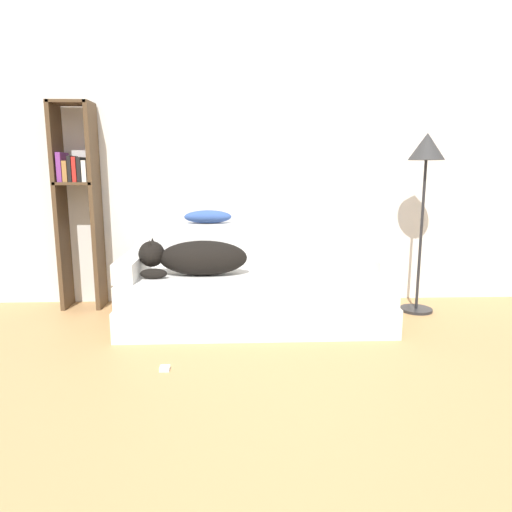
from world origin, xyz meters
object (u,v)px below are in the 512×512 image
at_px(bookshelf, 77,195).
at_px(floor_lamp, 426,164).
at_px(laptop, 281,274).
at_px(throw_pillow, 208,217).
at_px(dog, 194,258).
at_px(couch, 255,298).
at_px(power_adapter, 165,368).

bearing_deg(bookshelf, floor_lamp, -4.94).
xyz_separation_m(laptop, floor_lamp, (1.20, 0.31, 0.83)).
relative_size(throw_pillow, bookshelf, 0.23).
distance_m(dog, floor_lamp, 2.01).
relative_size(couch, power_adapter, 34.09).
bearing_deg(bookshelf, throw_pillow, -3.82).
distance_m(laptop, throw_pillow, 0.86).
bearing_deg(laptop, power_adapter, -150.41).
relative_size(couch, bookshelf, 1.17).
relative_size(dog, throw_pillow, 2.05).
height_order(couch, bookshelf, bookshelf).
bearing_deg(floor_lamp, couch, -170.97).
distance_m(throw_pillow, floor_lamp, 1.85).
bearing_deg(throw_pillow, couch, -45.55).
height_order(couch, power_adapter, couch).
height_order(bookshelf, floor_lamp, bookshelf).
distance_m(couch, laptop, 0.30).
height_order(couch, floor_lamp, floor_lamp).
height_order(couch, dog, dog).
bearing_deg(power_adapter, couch, 56.51).
height_order(throw_pillow, bookshelf, bookshelf).
xyz_separation_m(bookshelf, floor_lamp, (2.89, -0.25, 0.26)).
bearing_deg(dog, floor_lamp, 9.06).
height_order(throw_pillow, power_adapter, throw_pillow).
bearing_deg(dog, bookshelf, 152.05).
xyz_separation_m(dog, power_adapter, (-0.12, -0.81, -0.53)).
bearing_deg(couch, laptop, -24.74).
xyz_separation_m(dog, laptop, (0.66, -0.01, -0.13)).
xyz_separation_m(bookshelf, power_adapter, (0.91, -1.36, -0.97)).
distance_m(couch, floor_lamp, 1.75).
height_order(dog, power_adapter, dog).
height_order(laptop, throw_pillow, throw_pillow).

